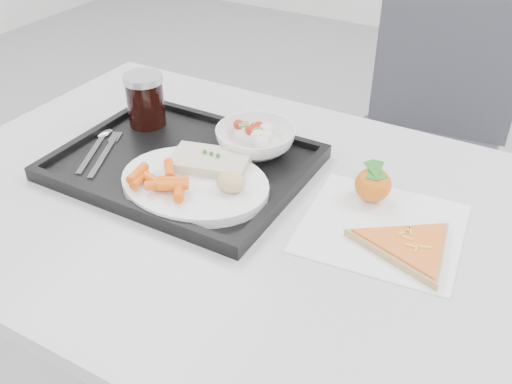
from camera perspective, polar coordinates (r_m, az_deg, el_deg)
table at (r=1.02m, az=-0.77°, el=-4.12°), size 1.20×0.80×0.75m
chair at (r=1.75m, az=16.84°, el=6.34°), size 0.45×0.45×0.93m
tray at (r=1.08m, az=-7.27°, el=2.76°), size 0.45×0.35×0.03m
dinner_plate at (r=0.99m, az=-6.14°, el=0.81°), size 0.27×0.27×0.02m
fish_fillet at (r=1.02m, az=-4.61°, el=3.13°), size 0.16×0.12×0.03m
bread_roll at (r=0.95m, az=-2.52°, el=0.99°), size 0.06×0.06×0.03m
salad_bowl at (r=1.09m, az=-0.05°, el=5.26°), size 0.15×0.15×0.05m
cola_glass at (r=1.20m, az=-11.02°, el=9.11°), size 0.08×0.08×0.11m
cutlery at (r=1.15m, az=-15.18°, el=4.49°), size 0.12×0.16×0.01m
napkin at (r=0.95m, az=12.47°, el=-3.53°), size 0.27×0.26×0.00m
tangerine at (r=0.99m, az=11.62°, el=0.74°), size 0.08×0.08×0.07m
pizza_slice at (r=0.91m, az=15.08°, el=-5.27°), size 0.23×0.23×0.02m
carrot_pile at (r=0.97m, az=-9.54°, el=1.17°), size 0.12×0.09×0.02m
salad_contents at (r=1.09m, az=0.30°, el=5.88°), size 0.10×0.08×0.02m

